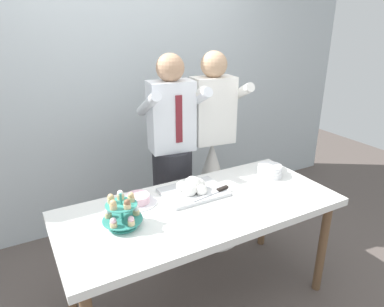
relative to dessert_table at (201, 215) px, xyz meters
The scene contains 9 objects.
ground_plane 0.70m from the dessert_table, ahead, with size 8.00×8.00×0.00m, color #564C47.
rear_wall 1.59m from the dessert_table, 90.00° to the left, with size 5.20×0.10×2.90m, color silver.
dessert_table is the anchor object (origin of this frame).
cupcake_stand 0.54m from the dessert_table, behind, with size 0.23×0.23×0.21m.
main_cake_tray 0.20m from the dessert_table, 78.56° to the left, with size 0.43×0.31×0.12m.
plate_stack 0.70m from the dessert_table, 10.77° to the left, with size 0.18×0.18×0.09m.
round_cake 0.42m from the dessert_table, 147.59° to the left, with size 0.24×0.24×0.06m.
person_groom 0.66m from the dessert_table, 80.06° to the left, with size 0.51×0.54×1.66m.
person_bride 0.83m from the dessert_table, 53.09° to the left, with size 0.56×0.56×1.66m.
Camera 1 is at (-1.00, -1.68, 1.89)m, focal length 32.56 mm.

